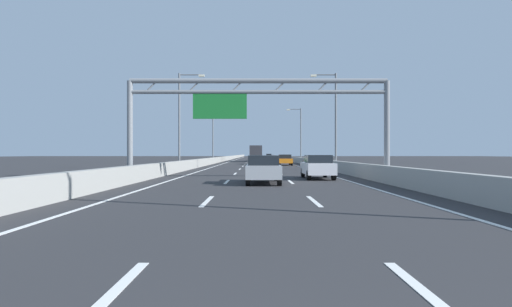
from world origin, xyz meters
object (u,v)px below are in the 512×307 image
(streetlamp_right_mid, at_px, (335,115))
(black_car, at_px, (271,156))
(white_car, at_px, (319,167))
(box_truck, at_px, (258,153))
(green_car, at_px, (259,159))
(streetlamp_right_far, at_px, (301,132))
(blue_car, at_px, (259,157))
(sign_gantry, at_px, (255,102))
(orange_car, at_px, (287,160))
(silver_car, at_px, (265,169))
(streetlamp_left_far, at_px, (216,132))
(streetlamp_left_mid, at_px, (184,115))
(red_car, at_px, (258,156))

(streetlamp_right_mid, height_order, black_car, streetlamp_right_mid)
(white_car, xyz_separation_m, box_truck, (-3.94, 52.60, 0.92))
(green_car, xyz_separation_m, white_car, (3.76, -33.66, 0.05))
(streetlamp_right_mid, bearing_deg, white_car, -105.08)
(streetlamp_right_far, relative_size, blue_car, 2.05)
(sign_gantry, height_order, streetlamp_right_mid, streetlamp_right_mid)
(white_car, relative_size, box_truck, 0.46)
(streetlamp_right_mid, relative_size, box_truck, 1.06)
(black_car, bearing_deg, box_truck, -95.09)
(streetlamp_right_far, height_order, box_truck, streetlamp_right_far)
(streetlamp_right_mid, bearing_deg, orange_car, 104.28)
(sign_gantry, bearing_deg, silver_car, -81.63)
(sign_gantry, distance_m, box_truck, 52.76)
(green_car, xyz_separation_m, black_car, (3.85, 64.18, 0.04))
(orange_car, bearing_deg, streetlamp_left_far, 125.59)
(streetlamp_left_mid, height_order, streetlamp_right_mid, same)
(black_car, bearing_deg, red_car, 103.49)
(black_car, xyz_separation_m, box_truck, (-4.03, -45.24, 0.93))
(silver_car, distance_m, black_car, 101.67)
(streetlamp_right_far, distance_m, box_truck, 12.04)
(streetlamp_left_mid, height_order, black_car, streetlamp_left_mid)
(silver_car, bearing_deg, green_car, 90.37)
(streetlamp_right_far, bearing_deg, streetlamp_left_mid, -116.25)
(streetlamp_right_far, bearing_deg, white_car, -94.82)
(black_car, height_order, box_truck, box_truck)
(black_car, bearing_deg, sign_gantry, -92.43)
(streetlamp_left_far, xyz_separation_m, black_car, (11.31, 53.77, -4.63))
(streetlamp_right_far, distance_m, black_car, 54.09)
(blue_car, distance_m, white_car, 61.71)
(streetlamp_left_far, xyz_separation_m, white_car, (11.21, -44.07, -4.62))
(red_car, bearing_deg, streetlamp_left_far, -96.03)
(sign_gantry, xyz_separation_m, orange_car, (4.06, 28.47, -4.12))
(sign_gantry, relative_size, orange_car, 3.90)
(streetlamp_left_mid, relative_size, red_car, 2.05)
(orange_car, relative_size, black_car, 0.97)
(streetlamp_left_far, relative_size, red_car, 2.05)
(blue_car, bearing_deg, black_car, 84.05)
(streetlamp_left_mid, relative_size, streetlamp_left_far, 1.00)
(streetlamp_left_far, distance_m, streetlamp_right_far, 14.93)
(sign_gantry, relative_size, silver_car, 3.69)
(blue_car, height_order, orange_car, orange_car)
(green_car, height_order, silver_car, silver_car)
(silver_car, bearing_deg, streetlamp_left_far, 99.14)
(sign_gantry, distance_m, blue_car, 61.80)
(sign_gantry, height_order, box_truck, sign_gantry)
(orange_car, xyz_separation_m, box_truck, (-3.94, 24.20, 0.96))
(streetlamp_left_mid, xyz_separation_m, silver_car, (7.69, -17.56, -4.63))
(orange_car, xyz_separation_m, black_car, (0.09, 69.44, 0.03))
(streetlamp_right_mid, xyz_separation_m, white_car, (-3.72, -13.79, -4.62))
(streetlamp_right_far, bearing_deg, streetlamp_right_mid, -90.00)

